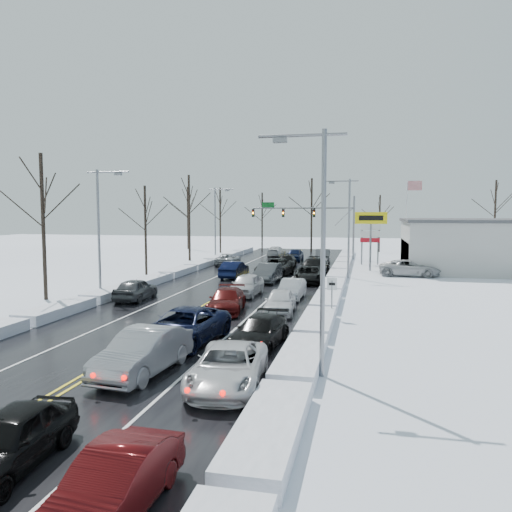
% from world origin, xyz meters
% --- Properties ---
extents(ground, '(160.00, 160.00, 0.00)m').
position_xyz_m(ground, '(0.00, 0.00, 0.00)').
color(ground, white).
rests_on(ground, ground).
extents(road_surface, '(14.00, 84.00, 0.01)m').
position_xyz_m(road_surface, '(0.00, 2.00, 0.01)').
color(road_surface, black).
rests_on(road_surface, ground).
extents(snow_bank_left, '(1.64, 72.00, 0.60)m').
position_xyz_m(snow_bank_left, '(-7.60, 2.00, 0.00)').
color(snow_bank_left, silver).
rests_on(snow_bank_left, ground).
extents(snow_bank_right, '(1.64, 72.00, 0.60)m').
position_xyz_m(snow_bank_right, '(7.60, 2.00, 0.00)').
color(snow_bank_right, silver).
rests_on(snow_bank_right, ground).
extents(traffic_signal_mast, '(13.28, 0.39, 8.00)m').
position_xyz_m(traffic_signal_mast, '(3.45, 27.99, 5.48)').
color(traffic_signal_mast, slate).
rests_on(traffic_signal_mast, ground).
extents(tires_plus_sign, '(3.20, 0.34, 6.00)m').
position_xyz_m(tires_plus_sign, '(10.50, 15.99, 4.99)').
color(tires_plus_sign, slate).
rests_on(tires_plus_sign, ground).
extents(used_vehicles_sign, '(2.20, 0.22, 4.65)m').
position_xyz_m(used_vehicles_sign, '(10.50, 22.00, 3.32)').
color(used_vehicles_sign, slate).
rests_on(used_vehicles_sign, ground).
extents(speed_limit_sign, '(0.55, 0.09, 2.35)m').
position_xyz_m(speed_limit_sign, '(8.20, -8.00, 1.63)').
color(speed_limit_sign, slate).
rests_on(speed_limit_sign, ground).
extents(flagpole, '(1.87, 1.20, 10.00)m').
position_xyz_m(flagpole, '(15.17, 30.00, 5.93)').
color(flagpole, silver).
rests_on(flagpole, ground).
extents(dealership_building, '(20.40, 12.40, 5.30)m').
position_xyz_m(dealership_building, '(23.98, 18.00, 2.66)').
color(dealership_building, '#AFAFAA').
rests_on(dealership_building, ground).
extents(streetlight_se, '(3.20, 0.25, 9.00)m').
position_xyz_m(streetlight_se, '(8.30, -18.00, 5.31)').
color(streetlight_se, slate).
rests_on(streetlight_se, ground).
extents(streetlight_ne, '(3.20, 0.25, 9.00)m').
position_xyz_m(streetlight_ne, '(8.30, 10.00, 5.31)').
color(streetlight_ne, slate).
rests_on(streetlight_ne, ground).
extents(streetlight_sw, '(3.20, 0.25, 9.00)m').
position_xyz_m(streetlight_sw, '(-8.30, -4.00, 5.31)').
color(streetlight_sw, slate).
rests_on(streetlight_sw, ground).
extents(streetlight_nw, '(3.20, 0.25, 9.00)m').
position_xyz_m(streetlight_nw, '(-8.30, 24.00, 5.31)').
color(streetlight_nw, slate).
rests_on(streetlight_nw, ground).
extents(tree_left_b, '(4.00, 4.00, 10.00)m').
position_xyz_m(tree_left_b, '(-11.50, -6.00, 6.99)').
color(tree_left_b, '#2D231C').
rests_on(tree_left_b, ground).
extents(tree_left_c, '(3.40, 3.40, 8.50)m').
position_xyz_m(tree_left_c, '(-10.50, 8.00, 5.94)').
color(tree_left_c, '#2D231C').
rests_on(tree_left_c, ground).
extents(tree_left_d, '(4.20, 4.20, 10.50)m').
position_xyz_m(tree_left_d, '(-11.20, 22.00, 7.33)').
color(tree_left_d, '#2D231C').
rests_on(tree_left_d, ground).
extents(tree_left_e, '(3.80, 3.80, 9.50)m').
position_xyz_m(tree_left_e, '(-10.80, 34.00, 6.64)').
color(tree_left_e, '#2D231C').
rests_on(tree_left_e, ground).
extents(tree_far_a, '(4.00, 4.00, 10.00)m').
position_xyz_m(tree_far_a, '(-18.00, 40.00, 6.99)').
color(tree_far_a, '#2D231C').
rests_on(tree_far_a, ground).
extents(tree_far_b, '(3.60, 3.60, 9.00)m').
position_xyz_m(tree_far_b, '(-6.00, 41.00, 6.29)').
color(tree_far_b, '#2D231C').
rests_on(tree_far_b, ground).
extents(tree_far_c, '(4.40, 4.40, 11.00)m').
position_xyz_m(tree_far_c, '(2.00, 39.00, 7.68)').
color(tree_far_c, '#2D231C').
rests_on(tree_far_c, ground).
extents(tree_far_d, '(3.40, 3.40, 8.50)m').
position_xyz_m(tree_far_d, '(12.00, 40.50, 5.94)').
color(tree_far_d, '#2D231C').
rests_on(tree_far_d, ground).
extents(tree_far_e, '(4.20, 4.20, 10.50)m').
position_xyz_m(tree_far_e, '(28.00, 41.00, 7.33)').
color(tree_far_e, '#2D231C').
rests_on(tree_far_e, ground).
extents(queued_car_0, '(1.95, 4.26, 1.42)m').
position_xyz_m(queued_car_0, '(1.86, -26.28, 0.00)').
color(queued_car_0, black).
rests_on(queued_car_0, ground).
extents(queued_car_1, '(2.23, 5.20, 1.67)m').
position_xyz_m(queued_car_1, '(1.94, -19.18, 0.00)').
color(queued_car_1, '#93949A').
rests_on(queued_car_1, ground).
extents(queued_car_2, '(3.33, 6.07, 1.61)m').
position_xyz_m(queued_car_2, '(1.94, -14.86, 0.00)').
color(queued_car_2, black).
rests_on(queued_car_2, ground).
extents(queued_car_3, '(2.55, 5.06, 1.41)m').
position_xyz_m(queued_car_3, '(1.85, -7.38, 0.00)').
color(queued_car_3, '#440A09').
rests_on(queued_car_3, ground).
extents(queued_car_4, '(2.04, 4.69, 1.57)m').
position_xyz_m(queued_car_4, '(1.65, -1.46, 0.00)').
color(queued_car_4, silver).
rests_on(queued_car_4, ground).
extents(queued_car_5, '(1.89, 4.94, 1.61)m').
position_xyz_m(queued_car_5, '(1.87, 5.63, 0.00)').
color(queued_car_5, '#424547').
rests_on(queued_car_5, ground).
extents(queued_car_6, '(3.26, 6.12, 1.64)m').
position_xyz_m(queued_car_6, '(1.68, 9.88, 0.00)').
color(queued_car_6, black).
rests_on(queued_car_6, ground).
extents(queued_car_7, '(1.97, 4.62, 1.33)m').
position_xyz_m(queued_car_7, '(1.68, 17.14, 0.00)').
color(queued_car_7, black).
rests_on(queued_car_7, ground).
extents(queued_car_8, '(1.91, 4.54, 1.53)m').
position_xyz_m(queued_car_8, '(1.58, 24.12, 0.00)').
color(queued_car_8, black).
rests_on(queued_car_8, ground).
extents(queued_car_10, '(2.84, 5.34, 1.43)m').
position_xyz_m(queued_car_10, '(5.42, -19.84, 0.00)').
color(queued_car_10, silver).
rests_on(queued_car_10, ground).
extents(queued_car_11, '(2.34, 4.81, 1.35)m').
position_xyz_m(queued_car_11, '(5.41, -14.49, 0.00)').
color(queued_car_11, black).
rests_on(queued_car_11, ground).
extents(queued_car_12, '(2.01, 4.38, 1.45)m').
position_xyz_m(queued_car_12, '(5.09, -7.16, 0.00)').
color(queued_car_12, silver).
rests_on(queued_car_12, ground).
extents(queued_car_13, '(1.57, 4.23, 1.38)m').
position_xyz_m(queued_car_13, '(5.06, -2.10, 0.00)').
color(queued_car_13, '#ADB0B5').
rests_on(queued_car_13, ground).
extents(queued_car_14, '(2.78, 5.25, 1.41)m').
position_xyz_m(queued_car_14, '(5.30, 5.87, 0.00)').
color(queued_car_14, black).
rests_on(queued_car_14, ground).
extents(queued_car_15, '(2.82, 6.01, 1.70)m').
position_xyz_m(queued_car_15, '(5.30, 10.57, 0.00)').
color(queued_car_15, black).
rests_on(queued_car_15, ground).
extents(queued_car_16, '(1.64, 4.04, 1.37)m').
position_xyz_m(queued_car_16, '(5.19, 17.06, 0.00)').
color(queued_car_16, white).
rests_on(queued_car_16, ground).
extents(queued_car_17, '(1.96, 4.89, 1.58)m').
position_xyz_m(queued_car_17, '(5.09, 23.04, 0.00)').
color(queued_car_17, '#434548').
rests_on(queued_car_17, ground).
extents(oncoming_car_0, '(1.73, 4.71, 1.54)m').
position_xyz_m(oncoming_car_0, '(-1.67, 7.61, 0.00)').
color(oncoming_car_0, '#0B1233').
rests_on(oncoming_car_0, ground).
extents(oncoming_car_1, '(2.37, 4.84, 1.32)m').
position_xyz_m(oncoming_car_1, '(-5.13, 17.86, 0.00)').
color(oncoming_car_1, '#9D9FA4').
rests_on(oncoming_car_1, ground).
extents(oncoming_car_2, '(2.12, 4.83, 1.38)m').
position_xyz_m(oncoming_car_2, '(-1.73, 29.88, 0.00)').
color(oncoming_car_2, silver).
rests_on(oncoming_car_2, ground).
extents(oncoming_car_3, '(1.96, 4.52, 1.52)m').
position_xyz_m(oncoming_car_3, '(-5.34, -4.87, 0.00)').
color(oncoming_car_3, '#3F4144').
rests_on(oncoming_car_3, ground).
extents(parked_car_0, '(5.75, 3.01, 1.54)m').
position_xyz_m(parked_car_0, '(14.10, 12.42, 0.00)').
color(parked_car_0, '#BDBDBF').
rests_on(parked_car_0, ground).
extents(parked_car_1, '(2.35, 5.62, 1.62)m').
position_xyz_m(parked_car_1, '(16.83, 14.92, 0.00)').
color(parked_car_1, '#54110B').
rests_on(parked_car_1, ground).
extents(parked_car_2, '(2.14, 4.16, 1.36)m').
position_xyz_m(parked_car_2, '(15.15, 23.39, 0.00)').
color(parked_car_2, black).
rests_on(parked_car_2, ground).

